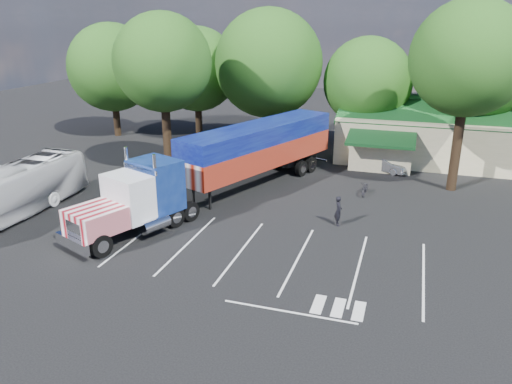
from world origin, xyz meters
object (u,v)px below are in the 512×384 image
(semi_truck, at_px, (232,158))
(tour_bus, at_px, (10,192))
(bicycle, at_px, (365,188))
(silver_sedan, at_px, (384,164))
(woman, at_px, (338,211))

(semi_truck, relative_size, tour_bus, 1.90)
(bicycle, relative_size, silver_sedan, 0.51)
(semi_truck, distance_m, silver_sedan, 13.80)
(tour_bus, height_order, silver_sedan, tour_bus)
(woman, distance_m, silver_sedan, 12.54)
(semi_truck, bearing_deg, silver_sedan, 64.86)
(silver_sedan, bearing_deg, woman, -167.78)
(woman, distance_m, bicycle, 6.24)
(silver_sedan, bearing_deg, tour_bus, 149.23)
(bicycle, relative_size, tour_bus, 0.16)
(semi_truck, height_order, woman, semi_truck)
(tour_bus, bearing_deg, silver_sedan, 38.88)
(semi_truck, bearing_deg, woman, 0.97)
(woman, relative_size, tour_bus, 0.16)
(semi_truck, relative_size, silver_sedan, 5.93)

